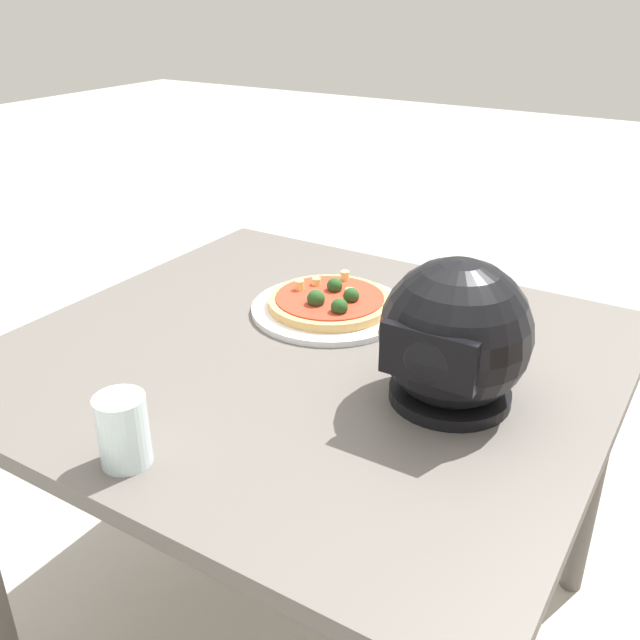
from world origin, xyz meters
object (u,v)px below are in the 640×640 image
(dining_table, at_px, (310,387))
(motorcycle_helmet, at_px, (454,337))
(drinking_glass, at_px, (123,430))
(pizza, at_px, (330,301))

(dining_table, relative_size, motorcycle_helmet, 4.46)
(motorcycle_helmet, distance_m, drinking_glass, 0.50)
(motorcycle_helmet, height_order, drinking_glass, motorcycle_helmet)
(pizza, xyz_separation_m, drinking_glass, (-0.01, 0.56, 0.03))
(drinking_glass, bearing_deg, dining_table, -95.38)
(pizza, height_order, motorcycle_helmet, motorcycle_helmet)
(pizza, distance_m, drinking_glass, 0.56)
(motorcycle_helmet, bearing_deg, pizza, -28.78)
(pizza, distance_m, motorcycle_helmet, 0.38)
(motorcycle_helmet, bearing_deg, drinking_glass, 50.56)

